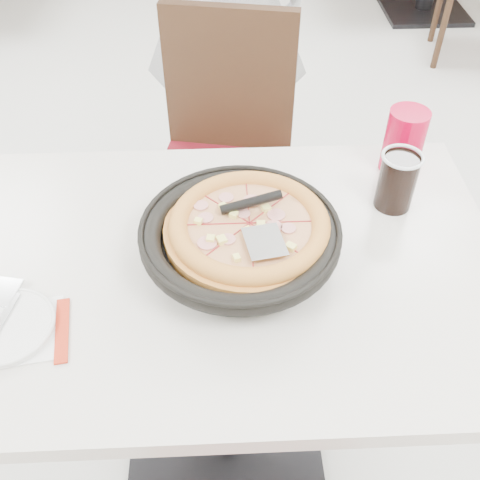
{
  "coord_description": "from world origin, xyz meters",
  "views": [
    {
      "loc": [
        0.21,
        -1.33,
        1.6
      ],
      "look_at": [
        0.25,
        -0.51,
        0.8
      ],
      "focal_mm": 42.0,
      "sensor_mm": 36.0,
      "label": 1
    }
  ],
  "objects_px": {
    "side_plate": "(6,327)",
    "red_cup": "(404,141)",
    "chair_far": "(221,176)",
    "cola_glass": "(397,182)",
    "pizza_pan": "(240,243)",
    "main_table": "(223,361)",
    "pizza": "(249,231)"
  },
  "relations": [
    {
      "from": "main_table",
      "to": "pizza_pan",
      "type": "xyz_separation_m",
      "value": [
        0.05,
        0.01,
        0.42
      ]
    },
    {
      "from": "pizza",
      "to": "red_cup",
      "type": "relative_size",
      "value": 2.2
    },
    {
      "from": "side_plate",
      "to": "red_cup",
      "type": "xyz_separation_m",
      "value": [
        0.85,
        0.46,
        0.07
      ]
    },
    {
      "from": "chair_far",
      "to": "side_plate",
      "type": "relative_size",
      "value": 5.38
    },
    {
      "from": "main_table",
      "to": "side_plate",
      "type": "relative_size",
      "value": 6.8
    },
    {
      "from": "chair_far",
      "to": "pizza",
      "type": "bearing_deg",
      "value": 106.15
    },
    {
      "from": "pizza",
      "to": "red_cup",
      "type": "bearing_deg",
      "value": 35.41
    },
    {
      "from": "main_table",
      "to": "red_cup",
      "type": "height_order",
      "value": "red_cup"
    },
    {
      "from": "main_table",
      "to": "pizza_pan",
      "type": "bearing_deg",
      "value": 8.84
    },
    {
      "from": "main_table",
      "to": "cola_glass",
      "type": "xyz_separation_m",
      "value": [
        0.4,
        0.16,
        0.44
      ]
    },
    {
      "from": "red_cup",
      "to": "chair_far",
      "type": "bearing_deg",
      "value": 142.18
    },
    {
      "from": "chair_far",
      "to": "side_plate",
      "type": "height_order",
      "value": "chair_far"
    },
    {
      "from": "pizza",
      "to": "cola_glass",
      "type": "distance_m",
      "value": 0.36
    },
    {
      "from": "chair_far",
      "to": "pizza_pan",
      "type": "height_order",
      "value": "chair_far"
    },
    {
      "from": "cola_glass",
      "to": "pizza_pan",
      "type": "bearing_deg",
      "value": -156.82
    },
    {
      "from": "red_cup",
      "to": "pizza",
      "type": "bearing_deg",
      "value": -144.59
    },
    {
      "from": "pizza",
      "to": "cola_glass",
      "type": "height_order",
      "value": "cola_glass"
    },
    {
      "from": "chair_far",
      "to": "pizza",
      "type": "relative_size",
      "value": 2.7
    },
    {
      "from": "pizza_pan",
      "to": "pizza",
      "type": "relative_size",
      "value": 0.96
    },
    {
      "from": "pizza_pan",
      "to": "side_plate",
      "type": "distance_m",
      "value": 0.47
    },
    {
      "from": "chair_far",
      "to": "pizza_pan",
      "type": "distance_m",
      "value": 0.71
    },
    {
      "from": "main_table",
      "to": "chair_far",
      "type": "xyz_separation_m",
      "value": [
        0.01,
        0.64,
        0.1
      ]
    },
    {
      "from": "main_table",
      "to": "side_plate",
      "type": "xyz_separation_m",
      "value": [
        -0.4,
        -0.16,
        0.38
      ]
    },
    {
      "from": "chair_far",
      "to": "cola_glass",
      "type": "relative_size",
      "value": 7.31
    },
    {
      "from": "chair_far",
      "to": "main_table",
      "type": "bearing_deg",
      "value": 100.15
    },
    {
      "from": "cola_glass",
      "to": "red_cup",
      "type": "distance_m",
      "value": 0.15
    },
    {
      "from": "side_plate",
      "to": "red_cup",
      "type": "height_order",
      "value": "red_cup"
    },
    {
      "from": "pizza_pan",
      "to": "side_plate",
      "type": "height_order",
      "value": "pizza_pan"
    },
    {
      "from": "main_table",
      "to": "chair_far",
      "type": "bearing_deg",
      "value": 88.97
    },
    {
      "from": "chair_far",
      "to": "red_cup",
      "type": "height_order",
      "value": "chair_far"
    },
    {
      "from": "pizza_pan",
      "to": "side_plate",
      "type": "relative_size",
      "value": 1.9
    },
    {
      "from": "side_plate",
      "to": "cola_glass",
      "type": "bearing_deg",
      "value": 21.97
    }
  ]
}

